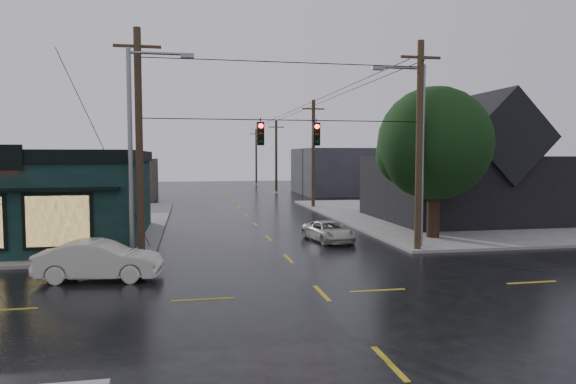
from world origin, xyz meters
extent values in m
plane|color=black|center=(0.00, 0.00, 0.00)|extent=(160.00, 160.00, 0.00)
cube|color=slate|center=(20.00, 20.00, 0.07)|extent=(28.00, 28.00, 0.15)
cube|color=black|center=(15.00, 17.00, 2.40)|extent=(12.00, 11.00, 4.50)
cylinder|color=black|center=(8.94, 9.76, 2.05)|extent=(0.70, 0.70, 3.80)
sphere|color=black|center=(8.94, 9.76, 5.36)|extent=(6.28, 6.28, 6.28)
cylinder|color=black|center=(0.00, 6.50, 6.30)|extent=(13.00, 0.04, 0.04)
cube|color=#392F2A|center=(-14.00, 40.00, 2.20)|extent=(12.00, 10.00, 4.40)
cube|color=#2D2D33|center=(16.00, 45.00, 2.80)|extent=(14.00, 12.00, 5.60)
imported|color=beige|center=(-7.74, 3.44, 0.75)|extent=(4.69, 2.09, 1.49)
imported|color=#AFAEA1|center=(3.07, 10.30, 0.55)|extent=(2.51, 4.21, 1.10)
camera|label=1|loc=(-4.36, -16.62, 4.66)|focal=32.00mm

